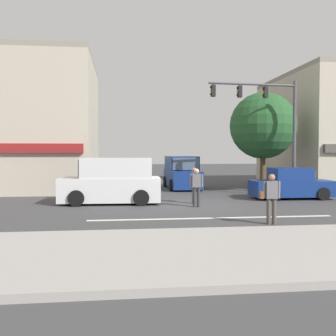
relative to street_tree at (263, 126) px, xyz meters
The scene contains 13 objects.
ground_plane 8.67m from the street_tree, 133.05° to the right, with size 120.00×120.00×0.00m, color #3D3D3F.
lane_marking_stripe 11.26m from the street_tree, 119.94° to the right, with size 9.00×0.24×0.01m, color silver.
sidewalk_curb 15.57m from the street_tree, 110.41° to the right, with size 40.00×5.00×0.16m, color #9E9993.
building_left_block 16.19m from the street_tree, 167.77° to the left, with size 11.05×9.49×8.33m.
street_tree is the anchor object (origin of this frame).
utility_pole_near_left 12.72m from the street_tree, behind, with size 1.40×0.22×8.22m.
traffic_light_mast 2.87m from the street_tree, 101.39° to the right, with size 4.88×0.52×6.20m.
van_parked_curbside 10.49m from the street_tree, 152.83° to the right, with size 4.68×2.21×2.11m.
sedan_crossing_leftbound 5.00m from the street_tree, 88.13° to the right, with size 4.12×1.92×1.58m.
van_approaching_near 6.00m from the street_tree, 151.50° to the left, with size 2.11×4.64×2.11m.
pedestrian_foreground_with_bag 11.56m from the street_tree, 109.06° to the right, with size 0.67×0.37×1.67m.
pedestrian_mid_crossing 7.82m from the street_tree, 135.91° to the right, with size 0.29×0.68×1.67m.
pedestrian_far_side 8.71m from the street_tree, 130.43° to the right, with size 0.57×0.26×1.67m.
Camera 1 is at (-3.30, -17.32, 2.39)m, focal length 42.00 mm.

